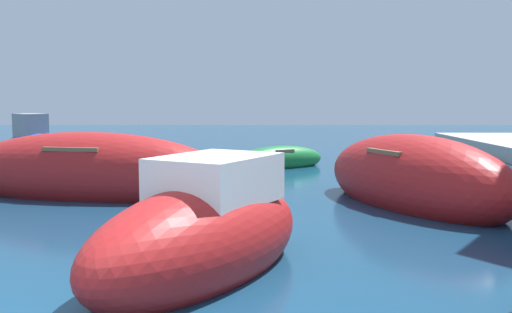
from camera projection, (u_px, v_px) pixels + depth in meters
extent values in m
ellipsoid|color=#197233|center=(279.00, 160.00, 16.90)|extent=(3.08, 2.40, 0.83)
cube|color=brown|center=(279.00, 150.00, 16.87)|extent=(0.91, 0.95, 0.08)
ellipsoid|color=#B21E1E|center=(89.00, 173.00, 12.08)|extent=(6.30, 3.08, 1.73)
cube|color=brown|center=(88.00, 146.00, 12.03)|extent=(1.49, 1.75, 0.08)
ellipsoid|color=#1E479E|center=(35.00, 150.00, 19.29)|extent=(3.65, 3.74, 1.15)
cube|color=gray|center=(30.00, 126.00, 19.44)|extent=(1.42, 1.43, 0.87)
ellipsoid|color=#B21E1E|center=(414.00, 180.00, 10.99)|extent=(3.82, 5.30, 1.76)
cube|color=brown|center=(415.00, 151.00, 10.94)|extent=(1.83, 1.54, 0.08)
ellipsoid|color=#B21E1E|center=(202.00, 242.00, 6.67)|extent=(3.14, 4.04, 1.37)
cube|color=white|center=(216.00, 179.00, 6.86)|extent=(1.69, 1.85, 0.58)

